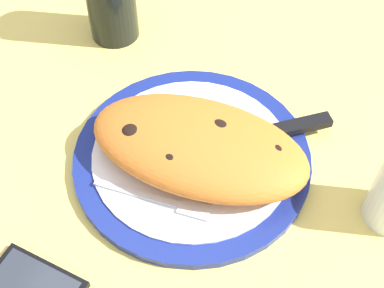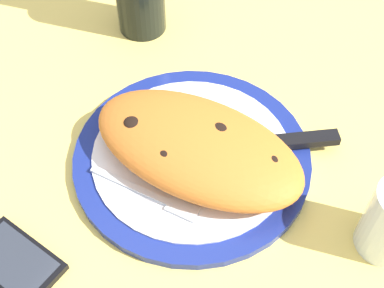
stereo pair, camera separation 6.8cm
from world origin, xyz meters
The scene contains 6 objects.
ground_plane centered at (0.00, 0.00, -1.50)cm, with size 150.00×150.00×3.00cm, color #EACC60.
plate centered at (0.00, 0.00, 0.77)cm, with size 31.91×31.91×1.62cm.
calzone centered at (1.16, -0.67, 4.59)cm, with size 29.32×16.60×5.91cm.
fork centered at (-0.58, -8.34, 1.82)cm, with size 15.38×2.60×0.40cm.
knife centered at (9.52, 7.38, 2.10)cm, with size 19.29×15.63×1.20cm.
smartphone centered at (-9.99, -23.79, 0.56)cm, with size 11.55×7.68×1.16cm.
Camera 1 is at (15.48, -38.66, 57.45)cm, focal length 48.87 mm.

